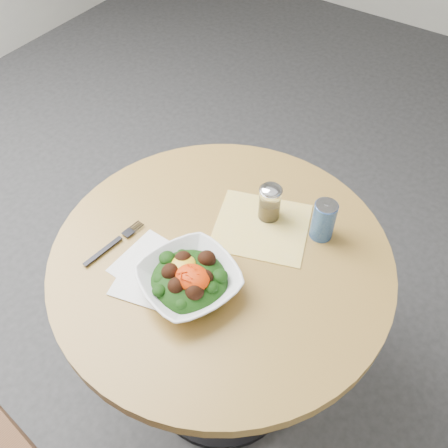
# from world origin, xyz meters

# --- Properties ---
(ground) EXTENTS (6.00, 6.00, 0.00)m
(ground) POSITION_xyz_m (0.00, 0.00, 0.00)
(ground) COLOR #2B2C2E
(ground) RESTS_ON ground
(table) EXTENTS (0.90, 0.90, 0.75)m
(table) POSITION_xyz_m (0.00, 0.00, 0.55)
(table) COLOR black
(table) RESTS_ON ground
(cloth_napkin) EXTENTS (0.31, 0.30, 0.00)m
(cloth_napkin) POSITION_xyz_m (0.04, 0.14, 0.75)
(cloth_napkin) COLOR yellow
(cloth_napkin) RESTS_ON table
(paper_napkins) EXTENTS (0.22, 0.22, 0.00)m
(paper_napkins) POSITION_xyz_m (-0.12, -0.14, 0.75)
(paper_napkins) COLOR white
(paper_napkins) RESTS_ON table
(salad_bowl) EXTENTS (0.30, 0.30, 0.09)m
(salad_bowl) POSITION_xyz_m (-0.01, -0.13, 0.78)
(salad_bowl) COLOR white
(salad_bowl) RESTS_ON table
(fork) EXTENTS (0.04, 0.20, 0.00)m
(fork) POSITION_xyz_m (-0.25, -0.12, 0.76)
(fork) COLOR black
(fork) RESTS_ON table
(spice_shaker) EXTENTS (0.06, 0.06, 0.11)m
(spice_shaker) POSITION_xyz_m (0.03, 0.19, 0.81)
(spice_shaker) COLOR silver
(spice_shaker) RESTS_ON table
(beverage_can) EXTENTS (0.06, 0.06, 0.12)m
(beverage_can) POSITION_xyz_m (0.18, 0.21, 0.81)
(beverage_can) COLOR navy
(beverage_can) RESTS_ON table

